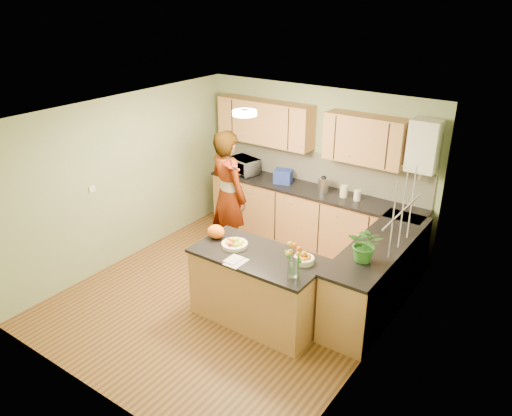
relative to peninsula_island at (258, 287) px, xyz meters
The scene contains 28 objects.
floor 0.78m from the peninsula_island, 157.23° to the left, with size 4.50×4.50×0.00m, color #553218.
ceiling 2.13m from the peninsula_island, 157.23° to the left, with size 4.00×4.50×0.02m, color silver.
wall_back 2.68m from the peninsula_island, 103.06° to the left, with size 4.00×0.02×2.50m, color gray.
wall_front 2.23m from the peninsula_island, 106.07° to the right, with size 4.00×0.02×2.50m, color gray.
wall_left 2.71m from the peninsula_island, behind, with size 0.02×4.50×2.50m, color gray.
wall_right 1.64m from the peninsula_island, ahead, with size 0.02×4.50×2.50m, color gray.
back_counter 2.24m from the peninsula_island, 102.31° to the left, with size 3.64×0.62×0.94m.
right_counter 1.57m from the peninsula_island, 44.26° to the left, with size 0.62×2.24×0.94m.
splashback 2.63m from the peninsula_island, 100.93° to the left, with size 3.60×0.02×0.52m, color silver.
upper_cabinets 2.81m from the peninsula_island, 107.99° to the left, with size 3.20×0.34×0.70m.
boiler 2.96m from the peninsula_island, 64.32° to the left, with size 0.40×0.30×0.86m.
window_right 1.97m from the peninsula_island, 30.79° to the left, with size 0.01×1.30×1.05m.
light_switch 2.72m from the peninsula_island, behind, with size 0.02×0.09×0.09m, color white.
ceiling_lamp 2.15m from the peninsula_island, 136.82° to the left, with size 0.30×0.30×0.07m.
peninsula_island is the anchor object (origin of this frame).
fruit_dish 0.62m from the peninsula_island, behind, with size 0.32×0.32×0.11m.
orange_bowl 0.77m from the peninsula_island, 15.26° to the left, with size 0.24×0.24×0.14m.
flower_vase 0.99m from the peninsula_island, 16.70° to the right, with size 0.24×0.24×0.45m.
orange_bag 0.88m from the peninsula_island, behind, with size 0.23×0.20×0.18m, color orange.
papers 0.56m from the peninsula_island, 108.43° to the right, with size 0.20×0.27×0.01m, color silver.
violinist 1.78m from the peninsula_island, 139.93° to the left, with size 0.73×0.48×2.02m, color #EDBD91.
violin 1.81m from the peninsula_island, 141.54° to the left, with size 0.58×0.23×0.12m, color #560905, non-canonical shape.
microwave 2.89m from the peninsula_island, 129.74° to the left, with size 0.50×0.34×0.28m, color white.
blue_box 2.47m from the peninsula_island, 115.04° to the left, with size 0.28×0.21×0.23m, color navy.
kettle 2.30m from the peninsula_island, 97.54° to the left, with size 0.17×0.17×0.31m.
jar_cream 2.27m from the peninsula_island, 88.45° to the left, with size 0.12×0.12×0.18m, color #F6ECC5.
jar_white 2.28m from the peninsula_island, 82.64° to the left, with size 0.10×0.10×0.16m, color white.
potted_plant 1.44m from the peninsula_island, 26.83° to the left, with size 0.40×0.34×0.44m, color #2E7226.
Camera 1 is at (3.58, -4.55, 3.86)m, focal length 35.00 mm.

